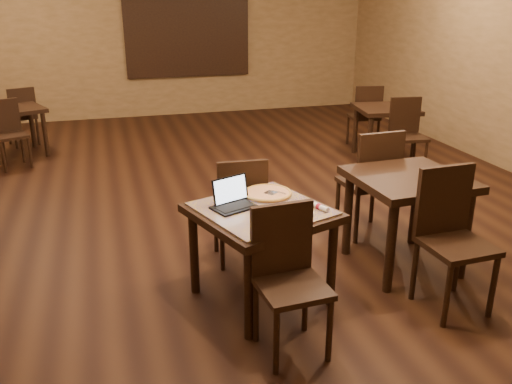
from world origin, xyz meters
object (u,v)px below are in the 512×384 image
object	(u,v)px
chair_main_far	(241,205)
other_table_b_chair_far	(22,113)
other_table_b_chair_near	(8,130)
other_table_b	(15,116)
other_table_a_chair_near	(407,130)
tiled_table	(262,221)
other_table_a_chair_far	(366,113)
pizza_pan	(268,195)
other_table_a	(385,116)
other_table_c	(408,191)
other_table_c_chair_near	(450,230)
other_table_c_chair_far	(372,178)
laptop	(232,199)
chair_main_near	(287,271)

from	to	relation	value
chair_main_far	other_table_b_chair_far	size ratio (longest dim) A/B	1.07
other_table_b_chair_near	other_table_b_chair_far	bearing A→B (deg)	64.65
chair_main_far	other_table_b	bearing A→B (deg)	-57.81
other_table_a_chair_near	other_table_b_chair_far	bearing A→B (deg)	159.91
tiled_table	other_table_a_chair_far	world-z (taller)	other_table_a_chair_far
pizza_pan	other_table_a_chair_near	distance (m)	3.56
tiled_table	other_table_b_chair_near	distance (m)	4.83
other_table_a	other_table_c	size ratio (longest dim) A/B	0.97
tiled_table	other_table_c_chair_near	size ratio (longest dim) A/B	1.09
pizza_pan	other_table_b	bearing A→B (deg)	118.00
other_table_c	other_table_c_chair_near	distance (m)	0.63
other_table_a	other_table_c_chair_near	bearing A→B (deg)	-103.48
other_table_a_chair_near	other_table_b_chair_near	world-z (taller)	other_table_a_chair_near
pizza_pan	other_table_a_chair_far	bearing A→B (deg)	52.97
pizza_pan	other_table_c_chair_far	world-z (taller)	other_table_c_chair_far
other_table_a	other_table_a_chair_near	size ratio (longest dim) A/B	0.93
laptop	other_table_c	xyz separation A→B (m)	(1.54, 0.09, -0.13)
tiled_table	other_table_a_chair_far	size ratio (longest dim) A/B	1.21
other_table_c_chair_near	other_table_c_chair_far	distance (m)	1.25
laptop	other_table_a_chair_far	world-z (taller)	laptop
pizza_pan	other_table_c_chair_far	bearing A→B (deg)	25.10
other_table_a_chair_far	other_table_b_chair_near	bearing A→B (deg)	2.49
tiled_table	other_table_c_chair_near	distance (m)	1.41
other_table_b_chair_far	other_table_c_chair_far	bearing A→B (deg)	106.56
tiled_table	chair_main_far	xyz separation A→B (m)	(-0.01, 0.61, -0.11)
chair_main_near	other_table_a	bearing A→B (deg)	49.77
tiled_table	other_table_a_chair_near	xyz separation A→B (m)	(2.78, 2.60, -0.11)
other_table_a_chair_near	other_table_b	xyz separation A→B (m)	(-5.07, 2.17, 0.04)
laptop	other_table_c	distance (m)	1.55
tiled_table	other_table_a_chair_near	distance (m)	3.81
pizza_pan	other_table_c	size ratio (longest dim) A/B	0.41
other_table_a_chair_near	other_table_c_chair_near	world-z (taller)	other_table_c_chair_near
other_table_a_chair_near	other_table_a_chair_far	size ratio (longest dim) A/B	1.00
other_table_c_chair_near	chair_main_near	bearing A→B (deg)	-175.36
tiled_table	other_table_b_chair_near	xyz separation A→B (m)	(-2.32, 4.24, -0.15)
pizza_pan	other_table_b	size ratio (longest dim) A/B	0.39
chair_main_far	other_table_c_chair_far	size ratio (longest dim) A/B	0.91
tiled_table	chair_main_far	world-z (taller)	chair_main_far
chair_main_far	other_table_c_chair_near	size ratio (longest dim) A/B	0.91
other_table_b	laptop	bearing A→B (deg)	-88.05
chair_main_far	other_table_c	world-z (taller)	chair_main_far
other_table_b_chair_near	other_table_c_chair_far	size ratio (longest dim) A/B	0.85
laptop	pizza_pan	xyz separation A→B (m)	(0.32, 0.14, -0.05)
other_table_a	other_table_b_chair_near	xyz separation A→B (m)	(-5.09, 1.07, -0.11)
chair_main_near	other_table_b	bearing A→B (deg)	109.00
pizza_pan	other_table_b_chair_near	world-z (taller)	other_table_b_chair_near
other_table_c	other_table_a_chair_near	bearing A→B (deg)	56.46
other_table_a_chair_far	tiled_table	bearing A→B (deg)	61.75
pizza_pan	other_table_c	xyz separation A→B (m)	(1.22, -0.05, -0.08)
other_table_a_chair_far	other_table_b_chair_near	distance (m)	5.10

